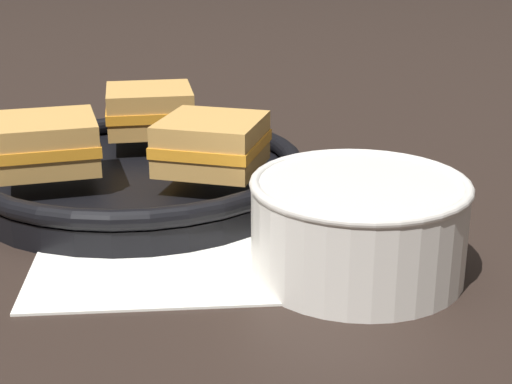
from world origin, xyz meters
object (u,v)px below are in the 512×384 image
(spoon, at_px, (232,218))
(skillet, at_px, (138,174))
(sandwich_far_left, at_px, (211,144))
(sandwich_near_left, at_px, (149,110))
(soup_bowl, at_px, (358,221))
(sandwich_near_right, at_px, (46,143))

(spoon, bearing_deg, skillet, 111.19)
(sandwich_far_left, bearing_deg, sandwich_near_left, 119.26)
(sandwich_far_left, bearing_deg, skillet, 149.26)
(soup_bowl, relative_size, spoon, 1.03)
(skillet, distance_m, sandwich_near_left, 0.10)
(soup_bowl, bearing_deg, sandwich_far_left, 131.52)
(sandwich_near_left, height_order, sandwich_near_right, same)
(sandwich_near_left, relative_size, sandwich_far_left, 0.94)
(skillet, height_order, sandwich_near_right, sandwich_near_right)
(skillet, xyz_separation_m, sandwich_far_left, (0.07, -0.04, 0.04))
(skillet, height_order, sandwich_far_left, sandwich_far_left)
(soup_bowl, xyz_separation_m, spoon, (-0.10, 0.09, -0.03))
(skillet, relative_size, sandwich_near_right, 2.86)
(sandwich_near_left, bearing_deg, sandwich_far_left, -60.74)
(soup_bowl, relative_size, sandwich_near_right, 1.48)
(spoon, xyz_separation_m, sandwich_near_left, (-0.09, 0.17, 0.06))
(sandwich_near_right, height_order, sandwich_far_left, same)
(skillet, bearing_deg, sandwich_far_left, -30.74)
(soup_bowl, bearing_deg, sandwich_near_right, 153.23)
(soup_bowl, distance_m, sandwich_near_left, 0.32)
(skillet, bearing_deg, sandwich_near_right, -150.74)
(spoon, height_order, sandwich_far_left, sandwich_far_left)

